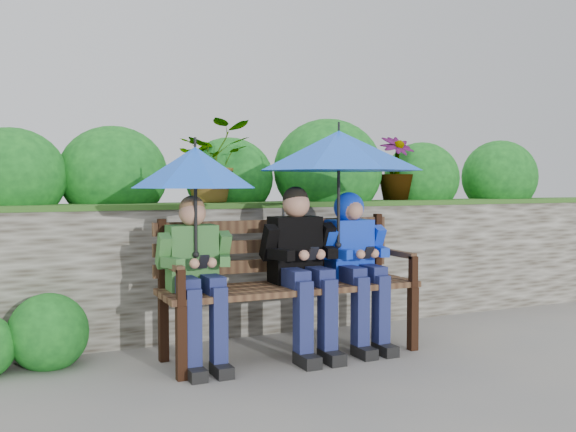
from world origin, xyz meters
name	(u,v)px	position (x,y,z in m)	size (l,w,h in m)	color
ground	(294,352)	(0.00, 0.00, 0.00)	(60.00, 60.00, 0.00)	slate
garden_backdrop	(214,246)	(-0.06, 1.61, 0.60)	(8.00, 2.86, 1.78)	#463F34
park_bench	(287,276)	(-0.05, 0.00, 0.54)	(1.79, 0.53, 0.95)	black
boy_left	(196,270)	(-0.73, -0.08, 0.63)	(0.47, 0.54, 1.10)	#27632A
boy_middle	(301,261)	(0.02, -0.08, 0.65)	(0.51, 0.59, 1.16)	black
boy_right	(355,254)	(0.46, -0.06, 0.67)	(0.47, 0.58, 1.12)	blue
umbrella_left	(195,168)	(-0.73, -0.08, 1.28)	(0.81, 0.81, 0.77)	blue
umbrella_right	(339,151)	(0.30, -0.09, 1.41)	(1.17, 1.17, 0.88)	blue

